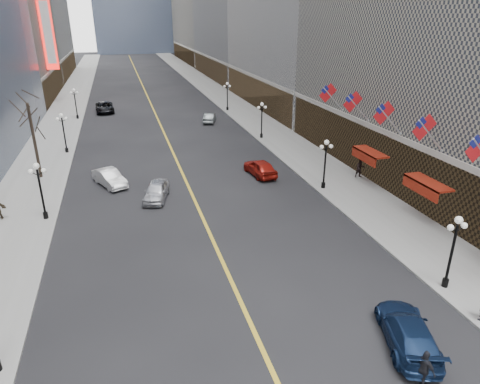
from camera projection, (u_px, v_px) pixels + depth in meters
sidewalk_east at (234, 105)px, 75.30m from camera, size 6.00×230.00×0.15m
sidewalk_west at (65, 114)px, 68.32m from camera, size 6.00×230.00×0.15m
lane_line at (149, 99)px, 80.73m from camera, size 0.25×200.00×0.02m
streetlamp_east_0 at (453, 245)px, 23.86m from camera, size 1.26×0.44×4.52m
streetlamp_east_1 at (325, 159)px, 38.09m from camera, size 1.26×0.44×4.52m
streetlamp_east_2 at (262, 116)px, 54.10m from camera, size 1.26×0.44×4.52m
streetlamp_east_3 at (227, 93)px, 70.11m from camera, size 1.26×0.44×4.52m
streetlamp_west_1 at (40, 185)px, 32.21m from camera, size 1.26×0.44×4.52m
streetlamp_west_2 at (63, 129)px, 48.22m from camera, size 1.26×0.44×4.52m
streetlamp_west_3 at (75, 100)px, 64.23m from camera, size 1.26×0.44×4.52m
flag_2 at (426, 130)px, 30.17m from camera, size 2.87×0.12×2.87m
flag_3 at (386, 115)px, 34.62m from camera, size 2.87×0.12×2.87m
flag_4 at (354, 104)px, 39.07m from camera, size 2.87×0.12×2.87m
flag_5 at (329, 94)px, 43.51m from camera, size 2.87×0.12×2.87m
awning_b at (426, 184)px, 31.98m from camera, size 1.40×4.00×0.93m
awning_c at (368, 153)px, 39.10m from camera, size 1.40×4.00×0.93m
theatre_marquee at (48, 33)px, 72.18m from camera, size 2.00×0.55×12.00m
tree_west_far at (29, 115)px, 39.40m from camera, size 3.60×3.60×7.92m
car_nb_near at (156, 191)px, 36.79m from camera, size 3.00×4.82×1.53m
car_nb_mid at (110, 178)px, 39.77m from camera, size 3.37×4.85×1.51m
car_nb_far at (105, 107)px, 69.77m from camera, size 3.13×6.14×1.66m
car_sb_near at (408, 331)px, 20.46m from camera, size 3.69×5.66×1.52m
car_sb_mid at (260, 167)px, 42.31m from camera, size 2.52×4.98×1.63m
car_sb_far at (210, 118)px, 63.26m from camera, size 2.80×4.50×1.40m
ped_east_walk at (360, 168)px, 41.28m from camera, size 0.98×0.60×1.92m
ped_crossing_a at (424, 369)px, 18.11m from camera, size 0.78×1.16×1.81m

